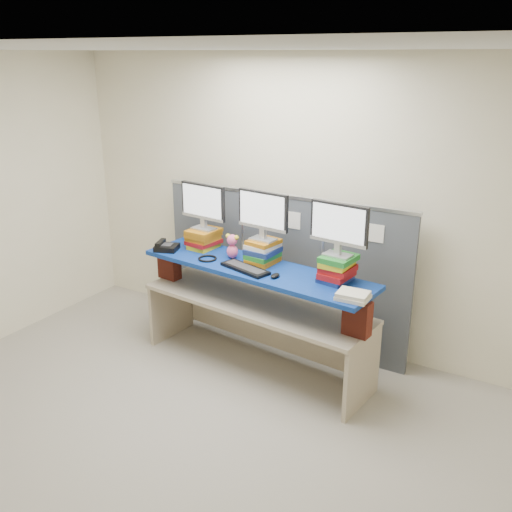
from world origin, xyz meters
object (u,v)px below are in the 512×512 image
Objects in this scene: monitor_right at (339,226)px; keyboard at (245,268)px; desk at (256,315)px; blue_board at (256,269)px; desk_phone at (166,247)px; monitor_center at (263,213)px; monitor_left at (203,204)px.

keyboard is at bearing -162.64° from monitor_right.
monitor_right is at bearing 9.17° from desk.
desk_phone reaches higher than blue_board.
monitor_center is at bearing 95.65° from blue_board.
desk_phone is (-0.97, -0.17, -0.43)m from monitor_center.
monitor_left is at bearing 180.00° from monitor_right.
monitor_center is 0.51m from keyboard.
monitor_center is 1.00× the size of monitor_right.
monitor_center reaches higher than monitor_left.
desk is 1.15m from monitor_left.
blue_board is 8.55× the size of desk_phone.
desk is 1.20m from monitor_right.
desk_phone is at bearing -171.10° from monitor_right.
monitor_left reaches higher than blue_board.
keyboard is (-0.04, -0.12, 0.48)m from desk.
desk is 1.09m from desk_phone.
monitor_left is 1.00× the size of monitor_center.
monitor_center is 1.01× the size of keyboard.
desk is 4.47× the size of keyboard.
monitor_left is at bearing 180.00° from monitor_center.
blue_board is at bearing -84.35° from monitor_center.
monitor_left reaches higher than keyboard.
blue_board is 0.97m from desk_phone.
desk is 4.43× the size of monitor_left.
monitor_right reaches higher than desk.
monitor_left reaches higher than desk_phone.
keyboard is at bearing -93.98° from monitor_center.
monitor_center is (0.69, -0.07, 0.02)m from monitor_left.
keyboard is (-0.78, -0.16, -0.46)m from monitor_right.
blue_board is at bearing 5.89° from desk.
monitor_center is at bearing -180.00° from monitor_right.
monitor_left is at bearing 170.45° from desk.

